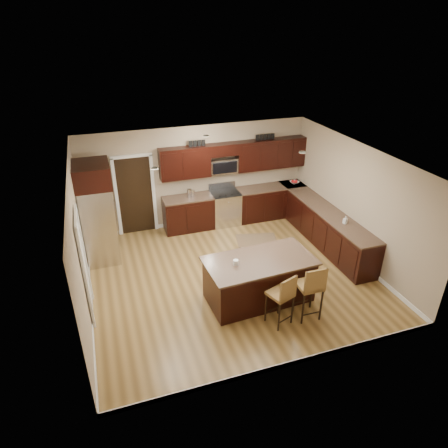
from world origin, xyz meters
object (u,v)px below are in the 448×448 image
object	(u,v)px
stool_right	(311,286)
refrigerator	(97,212)
island	(259,281)
stool_mid	(283,295)
range	(225,208)

from	to	relation	value
stool_right	refrigerator	bearing A→B (deg)	137.16
stool_right	island	bearing A→B (deg)	129.45
stool_mid	stool_right	xyz separation A→B (m)	(0.57, -0.01, 0.06)
stool_mid	stool_right	bearing A→B (deg)	-20.73
range	stool_mid	bearing A→B (deg)	-94.42
island	stool_right	bearing A→B (deg)	-55.07
range	island	size ratio (longest dim) A/B	0.51
range	stool_right	distance (m)	4.24
stool_mid	island	bearing A→B (deg)	76.98
stool_mid	refrigerator	bearing A→B (deg)	111.09
range	stool_right	xyz separation A→B (m)	(0.24, -4.23, 0.26)
island	refrigerator	xyz separation A→B (m)	(-2.87, 2.59, 0.77)
refrigerator	island	bearing A→B (deg)	-42.07
island	refrigerator	world-z (taller)	refrigerator
range	refrigerator	xyz separation A→B (m)	(-3.30, -0.78, 0.73)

